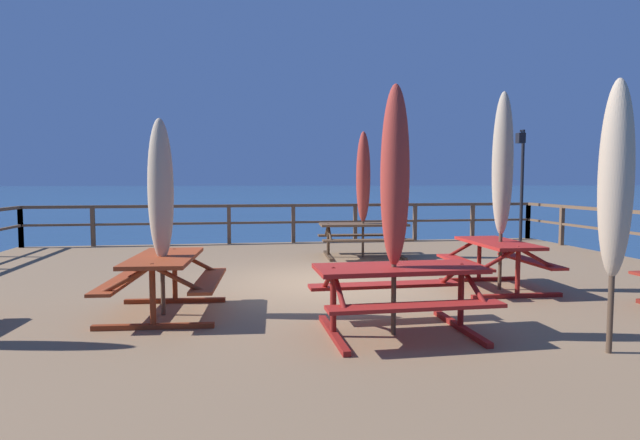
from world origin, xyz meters
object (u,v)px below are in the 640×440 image
(patio_umbrella_tall_mid_left, at_px, (503,165))
(lamp_post_hooked, at_px, (522,168))
(picnic_table_back_right, at_px, (399,285))
(picnic_table_mid_centre, at_px, (363,232))
(patio_umbrella_short_back, at_px, (395,177))
(patio_umbrella_tall_front, at_px, (363,178))
(picnic_table_front_left, at_px, (165,272))
(patio_umbrella_tall_mid_right, at_px, (161,191))
(patio_umbrella_tall_back_left, at_px, (616,180))
(picnic_table_mid_left, at_px, (497,255))

(patio_umbrella_tall_mid_left, distance_m, lamp_post_hooked, 7.21)
(picnic_table_back_right, relative_size, picnic_table_mid_centre, 0.92)
(picnic_table_back_right, xyz_separation_m, patio_umbrella_short_back, (-0.07, -0.04, 1.21))
(patio_umbrella_tall_front, bearing_deg, patio_umbrella_tall_mid_left, -71.02)
(picnic_table_front_left, height_order, picnic_table_back_right, same)
(picnic_table_back_right, height_order, lamp_post_hooked, lamp_post_hooked)
(picnic_table_mid_centre, relative_size, patio_umbrella_tall_mid_right, 0.82)
(patio_umbrella_tall_mid_left, relative_size, patio_umbrella_tall_back_left, 1.15)
(picnic_table_front_left, distance_m, patio_umbrella_tall_back_left, 5.24)
(picnic_table_mid_centre, distance_m, patio_umbrella_short_back, 6.16)
(picnic_table_mid_left, distance_m, lamp_post_hooked, 7.35)
(picnic_table_back_right, bearing_deg, patio_umbrella_tall_back_left, -27.31)
(patio_umbrella_short_back, height_order, patio_umbrella_tall_mid_left, patio_umbrella_tall_mid_left)
(picnic_table_front_left, xyz_separation_m, patio_umbrella_tall_front, (3.72, 4.62, 1.26))
(patio_umbrella_tall_mid_right, relative_size, lamp_post_hooked, 0.79)
(patio_umbrella_tall_front, xyz_separation_m, lamp_post_hooked, (5.17, 2.28, 0.30))
(picnic_table_front_left, height_order, patio_umbrella_tall_front, patio_umbrella_tall_front)
(patio_umbrella_short_back, distance_m, patio_umbrella_tall_front, 6.00)
(picnic_table_back_right, height_order, patio_umbrella_tall_mid_right, patio_umbrella_tall_mid_right)
(picnic_table_front_left, height_order, patio_umbrella_short_back, patio_umbrella_short_back)
(patio_umbrella_tall_front, bearing_deg, picnic_table_mid_centre, 58.40)
(picnic_table_back_right, bearing_deg, patio_umbrella_tall_mid_left, 41.50)
(picnic_table_mid_centre, bearing_deg, picnic_table_mid_left, -71.55)
(picnic_table_mid_centre, height_order, patio_umbrella_short_back, patio_umbrella_short_back)
(picnic_table_front_left, relative_size, patio_umbrella_tall_mid_right, 0.70)
(patio_umbrella_tall_mid_right, relative_size, patio_umbrella_short_back, 0.91)
(picnic_table_mid_centre, xyz_separation_m, patio_umbrella_tall_front, (-0.02, -0.03, 1.25))
(picnic_table_mid_left, height_order, patio_umbrella_tall_mid_right, patio_umbrella_tall_mid_right)
(picnic_table_mid_left, bearing_deg, picnic_table_back_right, -137.51)
(picnic_table_mid_left, relative_size, patio_umbrella_tall_front, 0.60)
(patio_umbrella_tall_mid_right, xyz_separation_m, patio_umbrella_tall_front, (3.75, 4.62, 0.21))
(picnic_table_mid_centre, relative_size, patio_umbrella_tall_back_left, 0.76)
(picnic_table_back_right, distance_m, patio_umbrella_short_back, 1.21)
(picnic_table_front_left, distance_m, patio_umbrella_short_back, 3.19)
(picnic_table_front_left, distance_m, picnic_table_back_right, 2.99)
(picnic_table_mid_left, xyz_separation_m, patio_umbrella_tall_front, (-1.29, 3.77, 1.26))
(picnic_table_mid_left, bearing_deg, patio_umbrella_short_back, -137.78)
(patio_umbrella_tall_mid_left, bearing_deg, lamp_post_hooked, 57.72)
(patio_umbrella_tall_mid_right, bearing_deg, picnic_table_front_left, 14.27)
(picnic_table_mid_left, distance_m, patio_umbrella_short_back, 3.41)
(lamp_post_hooked, bearing_deg, picnic_table_mid_left, -122.66)
(patio_umbrella_tall_mid_left, distance_m, patio_umbrella_tall_back_left, 3.06)
(patio_umbrella_tall_front, distance_m, lamp_post_hooked, 5.66)
(patio_umbrella_tall_mid_right, relative_size, patio_umbrella_tall_back_left, 0.93)
(picnic_table_back_right, bearing_deg, lamp_post_hooked, 52.88)
(patio_umbrella_tall_back_left, bearing_deg, patio_umbrella_tall_mid_left, 81.92)
(patio_umbrella_tall_mid_right, distance_m, patio_umbrella_tall_mid_left, 5.14)
(picnic_table_front_left, bearing_deg, patio_umbrella_tall_mid_right, -165.73)
(picnic_table_mid_left, xyz_separation_m, patio_umbrella_tall_mid_right, (-5.03, -0.86, 1.05))
(picnic_table_front_left, bearing_deg, picnic_table_mid_centre, 51.19)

